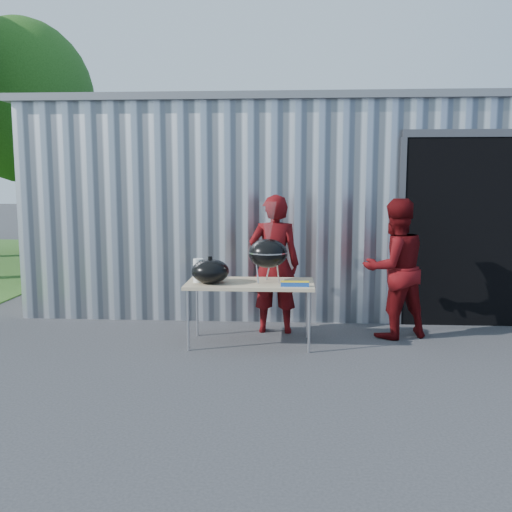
# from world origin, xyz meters

# --- Properties ---
(ground) EXTENTS (80.00, 80.00, 0.00)m
(ground) POSITION_xyz_m (0.00, 0.00, 0.00)
(ground) COLOR #313134
(building) EXTENTS (8.20, 6.20, 3.10)m
(building) POSITION_xyz_m (0.92, 4.59, 1.54)
(building) COLOR silver
(building) RESTS_ON ground
(tree_far) EXTENTS (3.70, 3.70, 6.13)m
(tree_far) POSITION_xyz_m (-6.50, 9.00, 3.99)
(tree_far) COLOR #442D19
(tree_far) RESTS_ON ground
(folding_table) EXTENTS (1.50, 0.75, 0.75)m
(folding_table) POSITION_xyz_m (0.12, 0.63, 0.71)
(folding_table) COLOR tan
(folding_table) RESTS_ON ground
(kettle_grill) EXTENTS (0.47, 0.47, 0.94)m
(kettle_grill) POSITION_xyz_m (0.33, 0.65, 1.17)
(kettle_grill) COLOR black
(kettle_grill) RESTS_ON folding_table
(grill_lid) EXTENTS (0.44, 0.44, 0.32)m
(grill_lid) POSITION_xyz_m (-0.34, 0.53, 0.89)
(grill_lid) COLOR black
(grill_lid) RESTS_ON folding_table
(paper_towels) EXTENTS (0.12, 0.12, 0.28)m
(paper_towels) POSITION_xyz_m (-0.49, 0.58, 0.89)
(paper_towels) COLOR white
(paper_towels) RESTS_ON folding_table
(white_tub) EXTENTS (0.20, 0.15, 0.10)m
(white_tub) POSITION_xyz_m (-0.43, 0.83, 0.80)
(white_tub) COLOR white
(white_tub) RESTS_ON folding_table
(foil_box) EXTENTS (0.32, 0.06, 0.06)m
(foil_box) POSITION_xyz_m (0.65, 0.38, 0.78)
(foil_box) COLOR #164094
(foil_box) RESTS_ON folding_table
(person_cook) EXTENTS (0.65, 0.42, 1.77)m
(person_cook) POSITION_xyz_m (0.39, 1.19, 0.88)
(person_cook) COLOR #53080B
(person_cook) RESTS_ON ground
(person_bystander) EXTENTS (1.02, 0.92, 1.73)m
(person_bystander) POSITION_xyz_m (1.88, 1.06, 0.86)
(person_bystander) COLOR #53080B
(person_bystander) RESTS_ON ground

